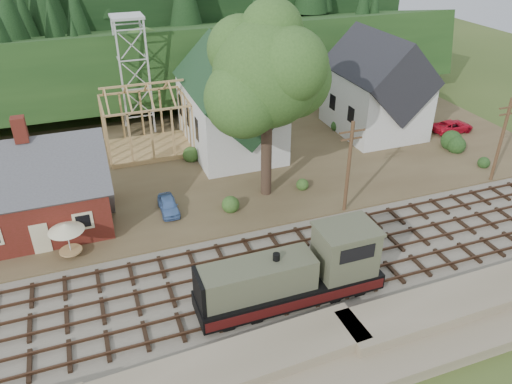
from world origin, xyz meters
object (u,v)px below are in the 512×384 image
object	(u,v)px
locomotive	(297,275)
patio_set	(66,229)
car_blue	(168,205)
car_red	(452,126)

from	to	relation	value
locomotive	patio_set	distance (m)	16.17
car_blue	car_red	size ratio (longest dim) A/B	0.75
locomotive	car_red	bearing A→B (deg)	34.42
locomotive	car_red	world-z (taller)	locomotive
car_blue	car_red	bearing A→B (deg)	10.59
car_red	patio_set	world-z (taller)	patio_set
car_red	car_blue	bearing A→B (deg)	97.44
car_blue	car_red	world-z (taller)	car_red
car_blue	patio_set	size ratio (longest dim) A/B	1.28
locomotive	car_red	xyz separation A→B (m)	(26.88, 18.42, -1.14)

